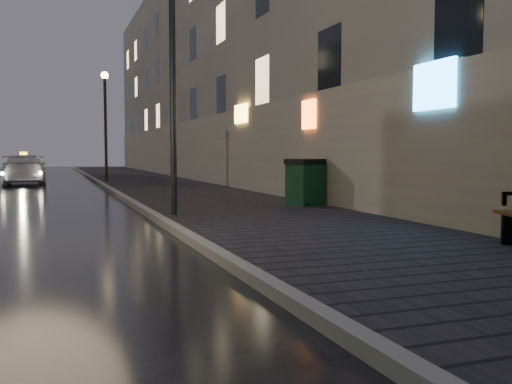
% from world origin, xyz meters
% --- Properties ---
extents(ground, '(120.00, 120.00, 0.00)m').
position_xyz_m(ground, '(0.00, 0.00, 0.00)').
color(ground, black).
rests_on(ground, ground).
extents(sidewalk, '(4.60, 58.00, 0.15)m').
position_xyz_m(sidewalk, '(3.90, 21.00, 0.07)').
color(sidewalk, black).
rests_on(sidewalk, ground).
extents(curb, '(0.20, 58.00, 0.15)m').
position_xyz_m(curb, '(1.50, 21.00, 0.07)').
color(curb, slate).
rests_on(curb, ground).
extents(building_near, '(1.80, 50.00, 13.00)m').
position_xyz_m(building_near, '(7.10, 25.00, 6.50)').
color(building_near, '#605B54').
rests_on(building_near, ground).
extents(lamp_near, '(0.36, 0.36, 5.28)m').
position_xyz_m(lamp_near, '(1.85, 6.00, 3.49)').
color(lamp_near, black).
rests_on(lamp_near, sidewalk).
extents(lamp_far, '(0.36, 0.36, 5.28)m').
position_xyz_m(lamp_far, '(1.85, 22.00, 3.49)').
color(lamp_far, black).
rests_on(lamp_far, sidewalk).
extents(trash_bin, '(0.99, 0.99, 1.22)m').
position_xyz_m(trash_bin, '(5.58, 7.12, 0.77)').
color(trash_bin, '#0D321B').
rests_on(trash_bin, sidewalk).
extents(taxi_mid, '(2.15, 5.00, 1.43)m').
position_xyz_m(taxi_mid, '(-1.92, 23.28, 0.72)').
color(taxi_mid, silver).
rests_on(taxi_mid, ground).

